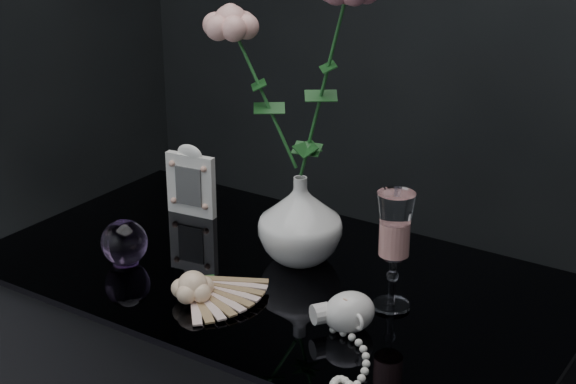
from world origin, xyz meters
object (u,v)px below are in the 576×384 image
Objects in this scene: loose_rose at (193,287)px; pearl_jar at (349,310)px; wine_glass at (394,251)px; vase at (300,219)px; paperweight at (124,242)px; picture_frame at (191,180)px.

pearl_jar is at bearing 23.11° from loose_rose.
loose_rose is at bearing -150.07° from wine_glass.
vase reaches higher than loose_rose.
paperweight is (-0.48, -0.12, -0.06)m from wine_glass.
wine_glass reaches higher than vase.
wine_glass is 1.33× the size of picture_frame.
pearl_jar is (-0.02, -0.10, -0.07)m from wine_glass.
paperweight is (0.05, -0.25, -0.03)m from picture_frame.
picture_frame is (-0.52, 0.12, -0.03)m from wine_glass.
loose_rose is 0.66× the size of pearl_jar.
picture_frame reaches higher than loose_rose.
picture_frame is at bearing -169.75° from pearl_jar.
vase reaches higher than pearl_jar.
loose_rose is 0.27m from pearl_jar.
vase reaches higher than paperweight.
paperweight is at bearing -142.91° from pearl_jar.
picture_frame reaches higher than paperweight.
loose_rose is (-0.06, -0.23, -0.05)m from vase.
pearl_jar is (0.45, 0.02, -0.01)m from paperweight.
vase is at bearing 174.31° from pearl_jar.
picture_frame is 0.25m from paperweight.
vase is 0.23m from wine_glass.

